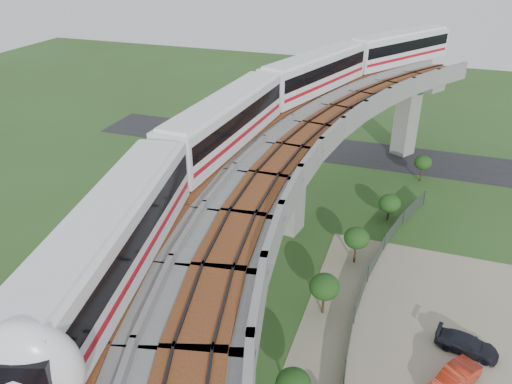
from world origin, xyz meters
TOP-DOWN VIEW (x-y plane):
  - ground at (0.00, 0.00)m, footprint 160.00×160.00m
  - dirt_lot at (14.00, -2.00)m, footprint 18.00×26.00m
  - asphalt_road at (0.00, 30.00)m, footprint 60.00×8.00m
  - viaduct at (3.84, 0.00)m, footprint 19.58×73.98m
  - metro_train at (1.19, 10.01)m, footprint 16.23×60.43m
  - fence at (9.75, 0.00)m, footprint 3.87×38.73m
  - tree_0 at (11.65, 24.61)m, footprint 1.84×1.84m
  - tree_1 at (9.18, 15.09)m, footprint 2.05×2.05m
  - tree_2 at (7.33, 7.22)m, footprint 2.03×2.03m
  - tree_3 at (6.20, 0.40)m, footprint 2.13×2.13m
  - tree_4 at (6.39, -8.35)m, footprint 1.96×1.96m
  - car_red at (14.89, -3.55)m, footprint 3.31×4.15m
  - car_dark at (15.70, -0.17)m, footprint 4.11×2.32m

SIDE VIEW (x-z plane):
  - ground at x=0.00m, z-range 0.00..0.00m
  - asphalt_road at x=0.00m, z-range 0.00..0.03m
  - dirt_lot at x=14.00m, z-range 0.00..0.04m
  - car_dark at x=15.70m, z-range 0.04..1.17m
  - car_red at x=14.89m, z-range 0.04..1.36m
  - fence at x=9.75m, z-range 0.00..1.50m
  - tree_1 at x=9.18m, z-range 0.42..3.02m
  - tree_0 at x=11.65m, z-range 0.69..3.65m
  - tree_4 at x=6.39m, z-range 0.72..3.86m
  - tree_3 at x=6.20m, z-range 0.70..3.93m
  - tree_2 at x=7.33m, z-range 0.74..3.97m
  - viaduct at x=3.84m, z-range 3.35..14.75m
  - metro_train at x=1.19m, z-range 10.49..14.13m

